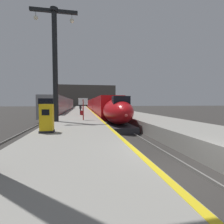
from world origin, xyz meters
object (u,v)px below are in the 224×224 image
(highspeed_train_main, at_px, (97,106))
(station_column_mid, at_px, (55,55))
(rolling_suitcase, at_px, (82,113))
(passenger_near_edge, at_px, (80,108))
(regional_train_adjacent, at_px, (63,105))
(departure_info_board, at_px, (83,104))
(ticket_machine_yellow, at_px, (47,119))

(highspeed_train_main, height_order, station_column_mid, station_column_mid)
(highspeed_train_main, bearing_deg, station_column_mid, -102.99)
(highspeed_train_main, xyz_separation_m, rolling_suitcase, (-3.66, -18.14, -0.60))
(passenger_near_edge, bearing_deg, regional_train_adjacent, 103.42)
(departure_info_board, bearing_deg, passenger_near_edge, 92.72)
(regional_train_adjacent, xyz_separation_m, rolling_suitcase, (4.44, -18.22, -0.77))
(passenger_near_edge, distance_m, ticket_machine_yellow, 13.53)
(highspeed_train_main, height_order, ticket_machine_yellow, highspeed_train_main)
(highspeed_train_main, height_order, passenger_near_edge, highspeed_train_main)
(rolling_suitcase, xyz_separation_m, ticket_machine_yellow, (-1.89, -13.13, 0.44))
(rolling_suitcase, bearing_deg, station_column_mid, -106.79)
(regional_train_adjacent, distance_m, ticket_machine_yellow, 31.46)
(rolling_suitcase, height_order, ticket_machine_yellow, ticket_machine_yellow)
(regional_train_adjacent, bearing_deg, ticket_machine_yellow, -85.35)
(station_column_mid, relative_size, passenger_near_edge, 5.84)
(regional_train_adjacent, bearing_deg, passenger_near_edge, -76.58)
(station_column_mid, height_order, rolling_suitcase, station_column_mid)
(rolling_suitcase, bearing_deg, highspeed_train_main, 78.60)
(rolling_suitcase, bearing_deg, departure_info_board, -88.55)
(station_column_mid, bearing_deg, highspeed_train_main, 77.01)
(passenger_near_edge, bearing_deg, ticket_machine_yellow, -97.35)
(departure_info_board, bearing_deg, highspeed_train_main, 81.99)
(station_column_mid, height_order, departure_info_board, station_column_mid)
(highspeed_train_main, relative_size, departure_info_board, 26.90)
(ticket_machine_yellow, bearing_deg, regional_train_adjacent, 94.65)
(highspeed_train_main, distance_m, rolling_suitcase, 18.52)
(regional_train_adjacent, bearing_deg, highspeed_train_main, -0.54)
(station_column_mid, relative_size, rolling_suitcase, 10.05)
(regional_train_adjacent, bearing_deg, station_column_mid, -85.10)
(regional_train_adjacent, xyz_separation_m, ticket_machine_yellow, (2.55, -31.35, -0.34))
(regional_train_adjacent, relative_size, station_column_mid, 3.71)
(station_column_mid, distance_m, ticket_machine_yellow, 7.69)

